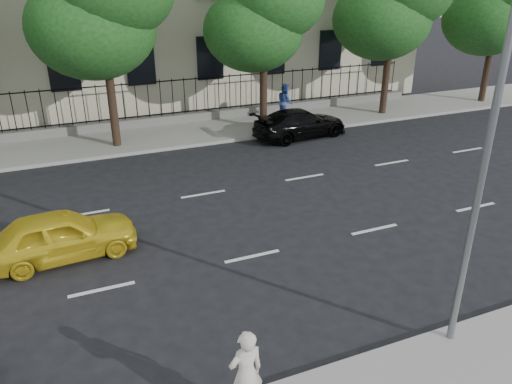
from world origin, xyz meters
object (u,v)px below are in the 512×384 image
black_sedan (300,123)px  woman_near (246,373)px  street_light (473,95)px  yellow_taxi (61,235)px

black_sedan → woman_near: (-8.28, -13.93, 0.35)m
street_light → black_sedan: size_ratio=1.76×
yellow_taxi → woman_near: woman_near is taller
yellow_taxi → black_sedan: (10.88, 7.02, -0.01)m
street_light → yellow_taxi: (-7.25, 6.25, -4.47)m
street_light → woman_near: size_ratio=4.69×
black_sedan → yellow_taxi: bearing=116.0°
street_light → yellow_taxi: size_ratio=2.03×
woman_near → black_sedan: bearing=-125.7°
yellow_taxi → street_light: bearing=-135.1°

